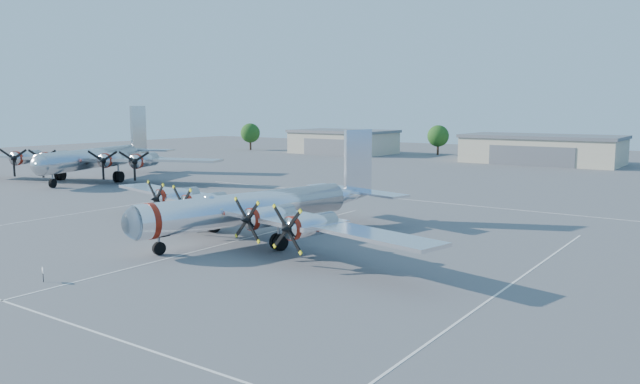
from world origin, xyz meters
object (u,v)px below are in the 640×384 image
Objects in this scene: hangar_west at (343,142)px; hangar_center at (542,149)px; tree_far_west at (250,133)px; bomber_west at (97,180)px; tree_west at (438,136)px; main_bomber_b29 at (261,237)px; info_placard at (43,272)px.

hangar_west is 0.79× the size of hangar_center.
tree_far_west is 0.16× the size of bomber_west.
tree_west is 94.55m from main_bomber_b29.
tree_west is 0.17× the size of main_bomber_b29.
tree_far_west is 46.57m from tree_west.
tree_far_west is (-70.00, -3.96, 1.51)m from hangar_center.
tree_far_west is (-25.00, -3.96, 1.51)m from hangar_west.
main_bomber_b29 is at bearing -48.13° from tree_far_west.
hangar_center is at bearing 34.69° from bomber_west.
info_placard is at bearing -84.53° from main_bomber_b29.
info_placard is at bearing -58.77° from bomber_west.
tree_far_west is at bearing 148.12° from info_placard.
hangar_west is 94.66m from main_bomber_b29.
hangar_center is 26.30m from tree_west.
tree_far_west reaches higher than hangar_west.
hangar_center is at bearing 103.46° from main_bomber_b29.
tree_far_west reaches higher than main_bomber_b29.
info_placard is at bearing -54.70° from tree_far_west.
tree_far_west reaches higher than hangar_center.
bomber_west is (-20.81, -73.51, -4.22)m from tree_west.
bomber_west reaches higher than main_bomber_b29.
hangar_west reaches higher than main_bomber_b29.
tree_west is (45.00, 12.00, 0.00)m from tree_far_west.
bomber_west is (-0.81, -65.47, -2.71)m from hangar_west.
hangar_west is 25.36m from tree_far_west.
info_placard is (-2.33, -17.68, 0.64)m from main_bomber_b29.
hangar_west is 21.61m from tree_west.
tree_west reaches higher than bomber_west.
hangar_center is 31.64× the size of info_placard.
tree_west reaches higher than main_bomber_b29.
tree_west is at bearing 53.86° from bomber_west.
hangar_west is at bearing 68.96° from bomber_west.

